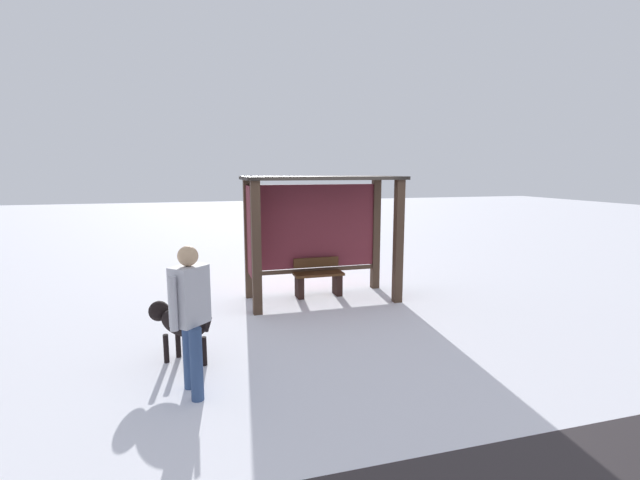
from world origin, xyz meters
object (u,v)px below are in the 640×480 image
(person_walking, at_px, (190,309))
(dog, at_px, (180,322))
(bus_shelter, at_px, (313,218))
(bench_left_inside, at_px, (318,279))

(person_walking, distance_m, dog, 1.04)
(bus_shelter, relative_size, dog, 3.39)
(person_walking, relative_size, dog, 1.94)
(bench_left_inside, bearing_deg, dog, -135.36)
(person_walking, xyz_separation_m, dog, (-0.16, 0.92, -0.44))
(dog, bearing_deg, bench_left_inside, 44.64)
(bus_shelter, xyz_separation_m, bench_left_inside, (0.12, 0.05, -1.27))
(bus_shelter, bearing_deg, bench_left_inside, 21.06)
(person_walking, bearing_deg, bench_left_inside, 54.89)
(person_walking, height_order, dog, person_walking)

